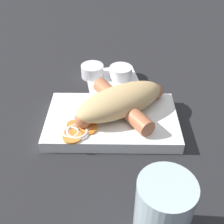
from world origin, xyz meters
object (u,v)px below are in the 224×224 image
at_px(condiment_cup_far, 92,72).
at_px(drink_glass, 162,213).
at_px(food_tray, 112,121).
at_px(sausage, 122,105).
at_px(bread_roll, 121,101).
at_px(condiment_cup_near, 121,73).

relative_size(condiment_cup_far, drink_glass, 0.49).
relative_size(food_tray, sausage, 1.46).
bearing_deg(food_tray, sausage, 41.13).
relative_size(sausage, drink_glass, 1.55).
relative_size(food_tray, drink_glass, 2.27).
bearing_deg(bread_roll, drink_glass, -78.56).
height_order(bread_roll, drink_glass, drink_glass).
height_order(condiment_cup_near, condiment_cup_far, same).
distance_m(bread_roll, condiment_cup_far, 0.19).
bearing_deg(drink_glass, food_tray, 106.03).
bearing_deg(food_tray, bread_roll, 41.20).
height_order(condiment_cup_far, drink_glass, drink_glass).
distance_m(sausage, drink_glass, 0.25).
bearing_deg(drink_glass, condiment_cup_near, 96.54).
relative_size(food_tray, condiment_cup_near, 4.58).
distance_m(sausage, condiment_cup_near, 0.16).
bearing_deg(sausage, drink_glass, -79.08).
xyz_separation_m(sausage, condiment_cup_far, (-0.07, 0.17, -0.03)).
xyz_separation_m(bread_roll, drink_glass, (0.05, -0.24, 0.01)).
distance_m(condiment_cup_near, drink_glass, 0.41).
height_order(condiment_cup_near, drink_glass, drink_glass).
height_order(sausage, condiment_cup_far, sausage).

